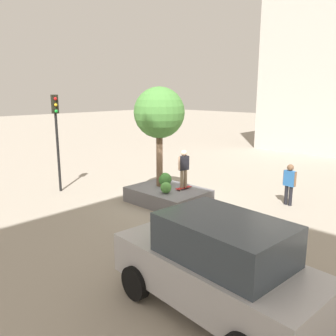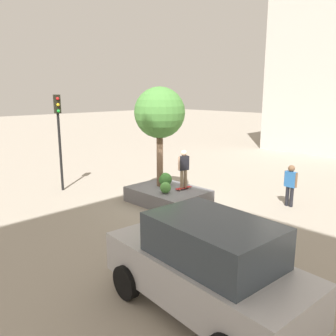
# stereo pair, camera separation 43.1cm
# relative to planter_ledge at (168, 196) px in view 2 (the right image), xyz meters

# --- Properties ---
(ground_plane) EXTENTS (120.00, 120.00, 0.00)m
(ground_plane) POSITION_rel_planter_ledge_xyz_m (-0.16, 0.03, -0.32)
(ground_plane) COLOR #9E9384
(planter_ledge) EXTENTS (3.18, 2.35, 0.64)m
(planter_ledge) POSITION_rel_planter_ledge_xyz_m (0.00, 0.00, 0.00)
(planter_ledge) COLOR slate
(planter_ledge) RESTS_ON ground
(plaza_tree) EXTENTS (2.16, 2.16, 4.26)m
(plaza_tree) POSITION_rel_planter_ledge_xyz_m (0.59, -0.08, 3.47)
(plaza_tree) COLOR brown
(plaza_tree) RESTS_ON planter_ledge
(boxwood_shrub) EXTENTS (0.45, 0.45, 0.45)m
(boxwood_shrub) POSITION_rel_planter_ledge_xyz_m (-0.40, 0.54, 0.55)
(boxwood_shrub) COLOR #4C8C3D
(boxwood_shrub) RESTS_ON planter_ledge
(hedge_clump) EXTENTS (0.59, 0.59, 0.59)m
(hedge_clump) POSITION_rel_planter_ledge_xyz_m (0.39, -0.22, 0.61)
(hedge_clump) COLOR #3D7A33
(hedge_clump) RESTS_ON planter_ledge
(skateboard) EXTENTS (0.29, 0.82, 0.07)m
(skateboard) POSITION_rel_planter_ledge_xyz_m (-0.54, -0.39, 0.38)
(skateboard) COLOR #A51E1E
(skateboard) RESTS_ON planter_ledge
(skateboarder) EXTENTS (0.28, 0.53, 1.61)m
(skateboarder) POSITION_rel_planter_ledge_xyz_m (-0.54, -0.39, 1.32)
(skateboarder) COLOR #847056
(skateboarder) RESTS_ON skateboard
(sedan_parked) EXTENTS (4.85, 2.51, 2.19)m
(sedan_parked) POSITION_rel_planter_ledge_xyz_m (-5.98, 4.78, 0.79)
(sedan_parked) COLOR #B7B7BC
(sedan_parked) RESTS_ON ground
(traffic_light_corner) EXTENTS (0.36, 0.33, 4.56)m
(traffic_light_corner) POSITION_rel_planter_ledge_xyz_m (5.03, 2.23, 2.78)
(traffic_light_corner) COLOR black
(traffic_light_corner) RESTS_ON ground
(bystander_watching) EXTENTS (0.59, 0.27, 1.75)m
(bystander_watching) POSITION_rel_planter_ledge_xyz_m (-3.86, -3.31, 0.69)
(bystander_watching) COLOR black
(bystander_watching) RESTS_ON ground
(plaza_lowrise_south) EXTENTS (8.23, 7.44, 13.62)m
(plaza_lowrise_south) POSITION_rel_planter_ledge_xyz_m (0.80, -19.46, 6.49)
(plaza_lowrise_south) COLOR beige
(plaza_lowrise_south) RESTS_ON ground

